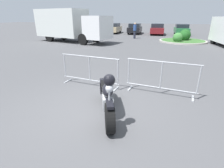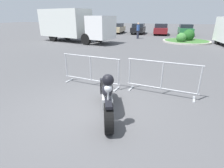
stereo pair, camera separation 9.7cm
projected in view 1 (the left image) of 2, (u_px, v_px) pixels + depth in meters
ground_plane at (93, 109)px, 4.71m from camera, size 120.00×120.00×0.00m
motorcycle at (107, 96)px, 4.36m from camera, size 1.04×2.14×1.27m
crowd_barrier_near at (90, 71)px, 6.14m from camera, size 2.22×0.66×1.07m
crowd_barrier_far at (161, 77)px, 5.45m from camera, size 2.22×0.66×1.07m
box_truck at (69, 24)px, 16.60m from camera, size 8.01×3.96×2.98m
parked_car_silver at (94, 28)px, 26.25m from camera, size 2.01×4.43×1.47m
parked_car_tan at (114, 28)px, 25.52m from camera, size 1.92×4.22×1.40m
parked_car_black at (135, 29)px, 24.76m from camera, size 1.90×4.18×1.39m
parked_car_maroon at (157, 29)px, 23.60m from camera, size 1.95×4.29×1.43m
parked_car_green at (181, 29)px, 23.27m from camera, size 1.88×4.14×1.37m
pedestrian at (135, 30)px, 19.26m from camera, size 0.48×0.48×1.69m
planter_island at (183, 39)px, 16.98m from camera, size 4.41×4.41×1.15m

